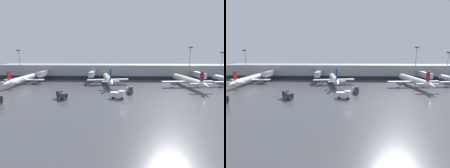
% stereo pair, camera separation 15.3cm
% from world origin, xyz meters
% --- Properties ---
extents(ground_plane, '(320.00, 320.00, 0.00)m').
position_xyz_m(ground_plane, '(0.00, 0.00, 0.00)').
color(ground_plane, '#424449').
extents(terminal_building, '(160.00, 31.36, 9.00)m').
position_xyz_m(terminal_building, '(-0.04, 61.79, 4.50)').
color(terminal_building, '#9EA0A5').
rests_on(terminal_building, ground_plane).
extents(parked_jet_0, '(26.38, 35.57, 8.85)m').
position_xyz_m(parked_jet_0, '(32.99, 33.41, 3.29)').
color(parked_jet_0, silver).
rests_on(parked_jet_0, ground_plane).
extents(parked_jet_1, '(21.14, 39.10, 8.44)m').
position_xyz_m(parked_jet_1, '(-53.45, 38.41, 2.80)').
color(parked_jet_1, white).
rests_on(parked_jet_1, ground_plane).
extents(parked_jet_2, '(22.13, 32.73, 9.79)m').
position_xyz_m(parked_jet_2, '(-7.39, 37.76, 3.19)').
color(parked_jet_2, silver).
rests_on(parked_jet_2, ground_plane).
extents(service_truck_1, '(5.30, 5.17, 2.66)m').
position_xyz_m(service_truck_1, '(-22.91, 8.65, 1.56)').
color(service_truck_1, '#2D333D').
rests_on(service_truck_1, ground_plane).
extents(service_truck_2, '(2.46, 4.17, 2.99)m').
position_xyz_m(service_truck_2, '(3.27, 18.49, 1.56)').
color(service_truck_2, gold).
rests_on(service_truck_2, ground_plane).
extents(service_truck_3, '(5.62, 3.03, 2.98)m').
position_xyz_m(service_truck_3, '(-1.76, 10.03, 1.64)').
color(service_truck_3, silver).
rests_on(service_truck_3, ground_plane).
extents(traffic_cone_0, '(0.36, 0.36, 0.61)m').
position_xyz_m(traffic_cone_0, '(-3.59, 11.64, 0.30)').
color(traffic_cone_0, orange).
rests_on(traffic_cone_0, ground_plane).
extents(apron_light_mast_0, '(1.80, 1.80, 18.55)m').
position_xyz_m(apron_light_mast_0, '(-62.88, 51.53, 14.61)').
color(apron_light_mast_0, gray).
rests_on(apron_light_mast_0, ground_plane).
extents(apron_light_mast_1, '(1.80, 1.80, 17.33)m').
position_xyz_m(apron_light_mast_1, '(58.02, 50.20, 13.77)').
color(apron_light_mast_1, gray).
rests_on(apron_light_mast_1, ground_plane).
extents(apron_light_mast_2, '(1.80, 1.80, 20.27)m').
position_xyz_m(apron_light_mast_2, '(40.27, 51.59, 15.78)').
color(apron_light_mast_2, gray).
rests_on(apron_light_mast_2, ground_plane).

